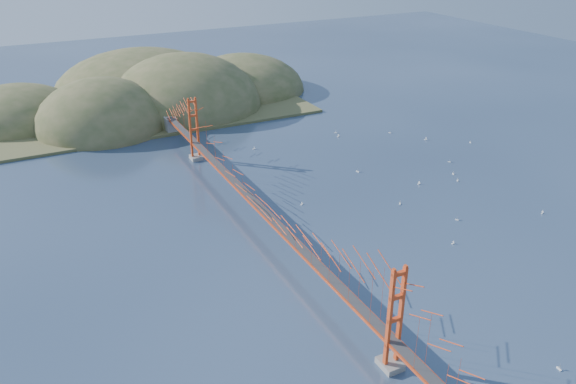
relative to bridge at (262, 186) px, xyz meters
name	(u,v)px	position (x,y,z in m)	size (l,w,h in m)	color
ground	(264,231)	(0.00, -0.18, -7.01)	(320.00, 320.00, 0.00)	#2A3A54
bridge	(262,186)	(0.00, 0.00, 0.00)	(2.20, 94.40, 12.00)	gray
far_headlands	(154,103)	(2.21, 68.33, -7.01)	(84.00, 58.00, 25.00)	olive
sailboat_1	(358,171)	(23.45, 11.43, -6.85)	(0.61, 0.63, 0.71)	white
sailboat_13	(542,213)	(39.72, -14.18, -6.87)	(0.53, 0.49, 0.60)	white
sailboat_7	(336,132)	(30.35, 30.26, -6.85)	(0.67, 0.67, 0.71)	white
sailboat_9	(470,142)	(51.40, 13.47, -6.87)	(0.45, 0.51, 0.57)	white
sailboat_8	(338,136)	(29.73, 28.21, -6.85)	(0.64, 0.64, 0.72)	white
sailboat_14	(400,203)	(22.45, -2.02, -6.85)	(0.68, 0.68, 0.71)	white
sailboat_12	(254,148)	(11.59, 29.58, -6.86)	(0.61, 0.54, 0.70)	white
sailboat_2	(453,243)	(21.66, -14.93, -6.87)	(0.50, 0.43, 0.58)	white
sailboat_5	(453,174)	(37.74, 3.07, -6.86)	(0.56, 0.58, 0.65)	white
sailboat_10	(559,368)	(14.62, -38.00, -6.86)	(0.53, 0.60, 0.68)	white
sailboat_6	(457,219)	(26.82, -9.96, -6.87)	(0.53, 0.53, 0.59)	white
sailboat_11	(449,161)	(40.82, 7.62, -6.87)	(0.60, 0.60, 0.62)	white
sailboat_15	(390,132)	(40.44, 25.29, -6.86)	(0.60, 0.60, 0.64)	white
sailboat_17	(426,139)	(44.49, 18.67, -6.86)	(0.59, 0.53, 0.67)	white
sailboat_3	(302,204)	(8.76, 4.74, -6.87)	(0.51, 0.51, 0.57)	white
sailboat_extra_0	(458,180)	(36.41, 0.53, -6.85)	(0.68, 0.68, 0.72)	white
sailboat_extra_1	(419,183)	(29.81, 2.50, -6.86)	(0.62, 0.56, 0.70)	white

